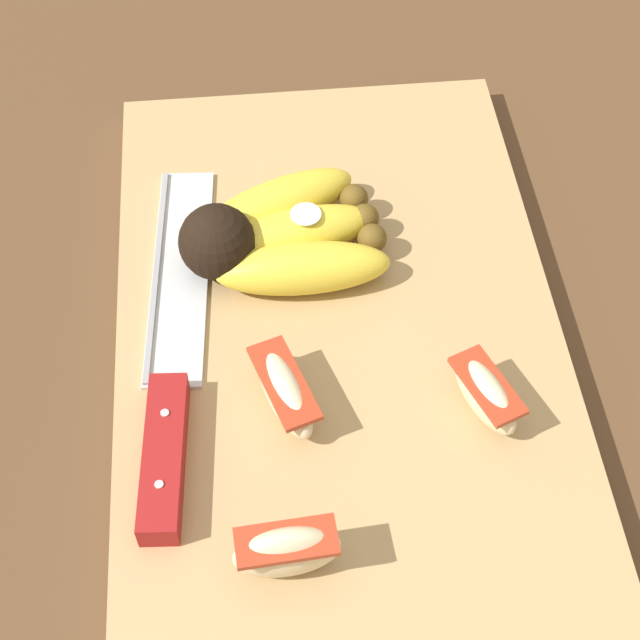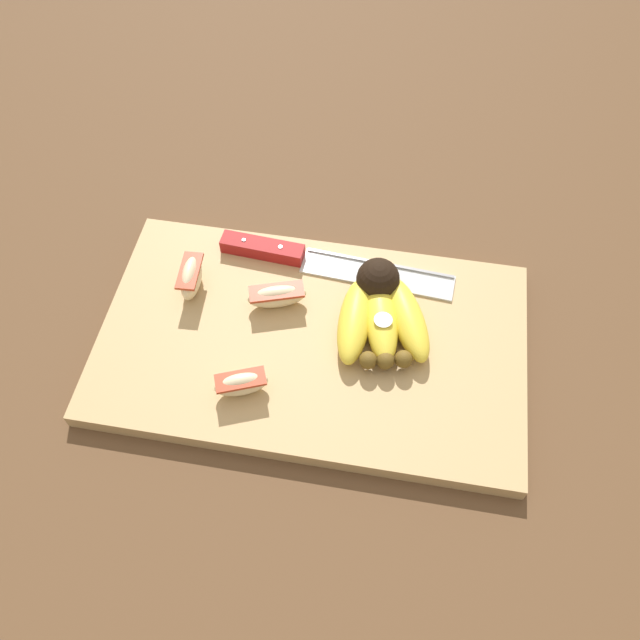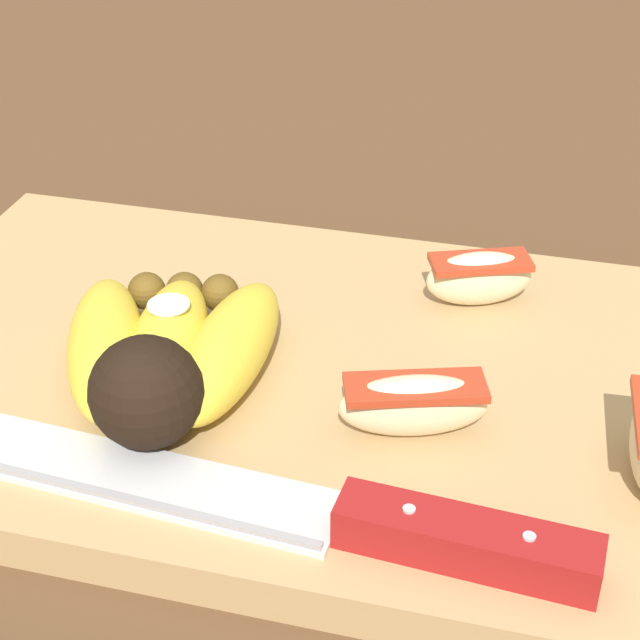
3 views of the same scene
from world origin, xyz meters
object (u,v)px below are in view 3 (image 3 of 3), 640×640
banana_bunch (164,355)px  apple_wedge_far (414,404)px  chefs_knife (343,518)px  apple_wedge_near (479,277)px

banana_bunch → apple_wedge_far: size_ratio=1.92×
chefs_knife → apple_wedge_near: apple_wedge_near is taller
chefs_knife → apple_wedge_far: bearing=-103.4°
banana_bunch → apple_wedge_near: bearing=-139.7°
banana_bunch → apple_wedge_near: (-0.13, -0.11, -0.00)m
chefs_knife → apple_wedge_near: size_ratio=4.71×
apple_wedge_near → apple_wedge_far: (0.01, 0.11, -0.00)m
chefs_knife → apple_wedge_far: size_ratio=4.03×
banana_bunch → chefs_knife: bearing=145.0°
banana_bunch → apple_wedge_far: 0.12m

